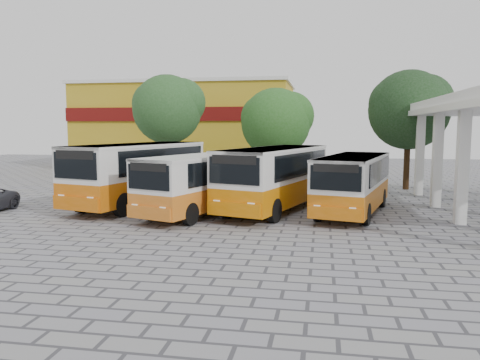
% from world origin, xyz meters
% --- Properties ---
extents(ground, '(90.00, 90.00, 0.00)m').
position_xyz_m(ground, '(0.00, 0.00, 0.00)').
color(ground, gray).
rests_on(ground, ground).
extents(shophouse_block, '(20.40, 10.40, 8.30)m').
position_xyz_m(shophouse_block, '(-11.00, 25.99, 4.16)').
color(shophouse_block, '#A88816').
rests_on(shophouse_block, ground).
extents(bus_far_left, '(4.86, 9.34, 3.19)m').
position_xyz_m(bus_far_left, '(-7.15, 3.91, 1.84)').
color(bus_far_left, '#C05906').
rests_on(bus_far_left, ground).
extents(bus_centre_left, '(4.70, 8.14, 2.75)m').
position_xyz_m(bus_centre_left, '(-3.33, 2.23, 1.59)').
color(bus_centre_left, '#C06216').
rests_on(bus_centre_left, ground).
extents(bus_centre_right, '(4.92, 8.98, 3.05)m').
position_xyz_m(bus_centre_right, '(-0.11, 3.63, 1.76)').
color(bus_centre_right, '#C16600').
rests_on(bus_centre_right, ground).
extents(bus_far_right, '(4.06, 7.95, 2.72)m').
position_xyz_m(bus_far_right, '(3.58, 3.44, 1.57)').
color(bus_far_right, '#B85B06').
rests_on(bus_far_right, ground).
extents(tree_left, '(5.02, 4.78, 7.67)m').
position_xyz_m(tree_left, '(-8.48, 12.67, 5.43)').
color(tree_left, '#422D1E').
rests_on(tree_left, ground).
extents(tree_middle, '(4.96, 4.73, 6.71)m').
position_xyz_m(tree_middle, '(-0.99, 13.37, 4.50)').
color(tree_middle, '#3B2415').
rests_on(tree_middle, ground).
extents(tree_right, '(5.35, 5.10, 7.70)m').
position_xyz_m(tree_right, '(7.61, 13.04, 5.32)').
color(tree_right, '#311E0E').
rests_on(tree_right, ground).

